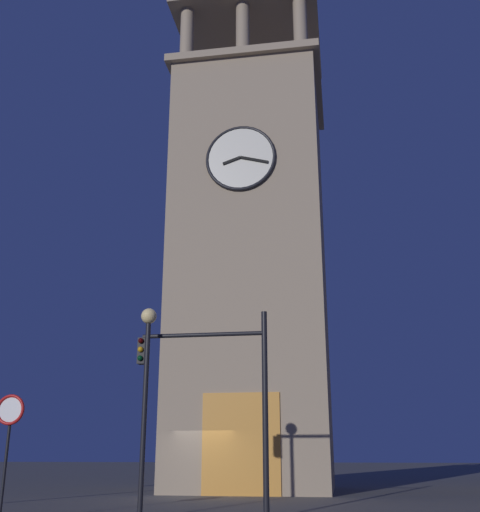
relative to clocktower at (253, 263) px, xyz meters
The scene contains 5 objects.
ground_plane 11.75m from the clocktower, 70.64° to the left, with size 200.00×200.00×0.00m, color #56544F.
clocktower is the anchor object (origin of this frame).
traffic_signal_near 14.29m from the clocktower, 93.75° to the left, with size 3.74×0.41×5.45m.
street_lamp 14.70m from the clocktower, 84.76° to the left, with size 0.44×0.44×5.53m.
no_horn_sign 17.07m from the clocktower, 73.04° to the left, with size 0.78×0.14×3.06m.
Camera 1 is at (-5.64, 24.89, 1.59)m, focal length 42.97 mm.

